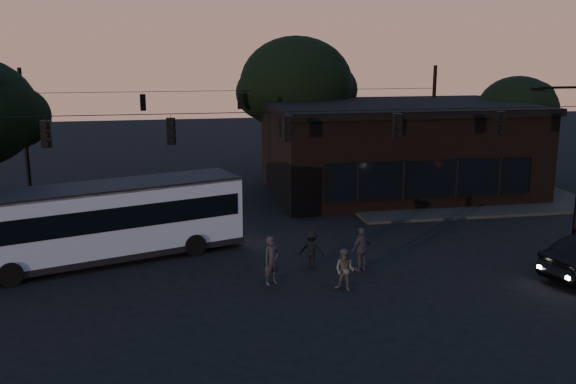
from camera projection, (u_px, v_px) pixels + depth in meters
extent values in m
plane|color=black|center=(309.00, 300.00, 22.42)|extent=(120.00, 120.00, 0.00)
cube|color=black|center=(455.00, 195.00, 38.02)|extent=(14.00, 10.00, 0.15)
cube|color=black|center=(396.00, 151.00, 38.85)|extent=(15.00, 10.00, 5.00)
cube|color=black|center=(398.00, 107.00, 38.26)|extent=(15.40, 10.40, 0.40)
cube|color=black|center=(430.00, 179.00, 34.10)|extent=(11.50, 0.18, 2.00)
cylinder|color=black|center=(296.00, 147.00, 43.79)|extent=(0.44, 0.44, 4.00)
ellipsoid|color=black|center=(296.00, 85.00, 42.87)|extent=(7.60, 7.60, 6.46)
cylinder|color=black|center=(514.00, 157.00, 42.64)|extent=(0.44, 0.44, 3.00)
ellipsoid|color=black|center=(518.00, 110.00, 41.95)|extent=(5.20, 5.20, 4.42)
cylinder|color=black|center=(288.00, 112.00, 24.89)|extent=(26.00, 0.03, 0.03)
cube|color=black|center=(46.00, 134.00, 23.38)|extent=(0.34, 0.30, 1.00)
cube|color=black|center=(171.00, 131.00, 24.20)|extent=(0.34, 0.30, 1.00)
cube|color=black|center=(288.00, 128.00, 25.03)|extent=(0.34, 0.30, 1.00)
cube|color=black|center=(397.00, 126.00, 25.85)|extent=(0.34, 0.30, 1.00)
cube|color=black|center=(500.00, 123.00, 26.68)|extent=(0.34, 0.30, 1.00)
cylinder|color=black|center=(25.00, 131.00, 38.37)|extent=(0.24, 0.24, 7.50)
cylinder|color=black|center=(433.00, 122.00, 43.14)|extent=(0.24, 0.24, 7.50)
cylinder|color=black|center=(240.00, 91.00, 40.26)|extent=(26.00, 0.03, 0.03)
cube|color=black|center=(143.00, 102.00, 39.30)|extent=(0.34, 0.30, 1.00)
cube|color=black|center=(240.00, 101.00, 40.40)|extent=(0.34, 0.30, 1.00)
cube|color=black|center=(332.00, 100.00, 41.50)|extent=(0.34, 0.30, 1.00)
cube|color=#94A4BD|center=(106.00, 218.00, 26.32)|extent=(11.41, 6.04, 2.65)
cube|color=black|center=(106.00, 212.00, 26.26)|extent=(11.00, 5.93, 0.92)
cube|color=black|center=(104.00, 187.00, 26.03)|extent=(11.41, 6.04, 0.15)
cube|color=black|center=(108.00, 251.00, 26.63)|extent=(11.53, 6.12, 0.25)
cylinder|color=black|center=(10.00, 274.00, 23.64)|extent=(0.95, 0.54, 0.92)
cylinder|color=black|center=(2.00, 256.00, 25.79)|extent=(0.95, 0.54, 0.92)
cylinder|color=black|center=(195.00, 245.00, 27.16)|extent=(0.95, 0.54, 0.92)
cylinder|color=black|center=(175.00, 231.00, 29.32)|extent=(0.95, 0.54, 0.92)
imported|color=black|center=(272.00, 261.00, 23.77)|extent=(0.80, 0.71, 1.83)
imported|color=#41413B|center=(345.00, 270.00, 23.16)|extent=(0.96, 0.93, 1.55)
imported|color=#2E2C35|center=(362.00, 249.00, 25.22)|extent=(1.11, 0.83, 1.75)
imported|color=black|center=(311.00, 249.00, 25.56)|extent=(1.12, 0.83, 1.55)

